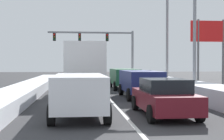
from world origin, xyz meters
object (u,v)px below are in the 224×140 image
Objects in this scene: traffic_light_gantry at (103,43)px; box_truck_center_lane_second at (84,67)px; sedan_maroon_right_lane_nearest at (164,97)px; suv_white_center_lane_nearest at (79,91)px; suv_silver_center_lane_third at (80,75)px; street_lamp_right_far at (163,29)px; roadside_sign_right at (211,39)px; suv_green_right_lane_third at (124,77)px; suv_navy_right_lane_second at (140,81)px; street_lamp_right_mid at (190,16)px.

box_truck_center_lane_second is at bearing -98.57° from traffic_light_gantry.
sedan_maroon_right_lane_nearest is 0.62× the size of box_truck_center_lane_second.
suv_white_center_lane_nearest is 1.00× the size of suv_silver_center_lane_third.
sedan_maroon_right_lane_nearest is at bearing -89.10° from traffic_light_gantry.
traffic_light_gantry is (-0.41, 25.88, 3.96)m from sedan_maroon_right_lane_nearest.
street_lamp_right_far is (4.49, -11.31, 0.49)m from traffic_light_gantry.
traffic_light_gantry is 16.95m from roadside_sign_right.
suv_navy_right_lane_second is at bearing -90.08° from suv_green_right_lane_third.
traffic_light_gantry is 1.93× the size of roadside_sign_right.
suv_navy_right_lane_second is 1.00× the size of suv_white_center_lane_nearest.
traffic_light_gantry reaches higher than suv_silver_center_lane_third.
sedan_maroon_right_lane_nearest is at bearing -105.67° from street_lamp_right_far.
suv_white_center_lane_nearest is 11.80m from street_lamp_right_mid.
traffic_light_gantry is 12.18m from street_lamp_right_far.
suv_navy_right_lane_second is 0.56× the size of street_lamp_right_far.
roadside_sign_right reaches higher than suv_white_center_lane_nearest.
traffic_light_gantry is at bearing 92.23° from suv_navy_right_lane_second.
suv_green_right_lane_third is at bearing -86.56° from traffic_light_gantry.
suv_green_right_lane_third is 13.22m from traffic_light_gantry.
suv_navy_right_lane_second is 1.00× the size of suv_green_right_lane_third.
box_truck_center_lane_second is (-3.44, -5.07, 0.88)m from suv_green_right_lane_third.
box_truck_center_lane_second is 0.80× the size of street_lamp_right_mid.
roadside_sign_right reaches higher than sedan_maroon_right_lane_nearest.
roadside_sign_right is at bearing -65.35° from traffic_light_gantry.
roadside_sign_right is (10.07, 10.38, 3.00)m from suv_white_center_lane_nearest.
sedan_maroon_right_lane_nearest is 0.82× the size of roadside_sign_right.
street_lamp_right_mid reaches higher than box_truck_center_lane_second.
suv_white_center_lane_nearest is at bearing 178.30° from sedan_maroon_right_lane_nearest.
street_lamp_right_far is (3.74, 8.05, 4.20)m from suv_navy_right_lane_second.
suv_white_center_lane_nearest is at bearing -106.06° from suv_green_right_lane_third.
street_lamp_right_far reaches higher than suv_green_right_lane_third.
suv_white_center_lane_nearest is 0.68× the size of box_truck_center_lane_second.
suv_navy_right_lane_second is 5.94m from street_lamp_right_mid.
suv_green_right_lane_third is 0.56× the size of street_lamp_right_far.
suv_green_right_lane_third is 0.89× the size of roadside_sign_right.
suv_white_center_lane_nearest is at bearing -90.40° from suv_silver_center_lane_third.
traffic_light_gantry is (3.01, 25.78, 3.71)m from suv_white_center_lane_nearest.
suv_silver_center_lane_third is at bearing 100.93° from sedan_maroon_right_lane_nearest.
suv_white_center_lane_nearest is 26.21m from traffic_light_gantry.
suv_green_right_lane_third is (0.01, 6.69, 0.00)m from suv_navy_right_lane_second.
sedan_maroon_right_lane_nearest is 13.22m from suv_green_right_lane_third.
suv_white_center_lane_nearest is 16.98m from suv_silver_center_lane_third.
box_truck_center_lane_second is 7.97m from street_lamp_right_mid.
street_lamp_right_far reaches higher than suv_navy_right_lane_second.
box_truck_center_lane_second is (-3.43, 1.62, 0.88)m from suv_navy_right_lane_second.
roadside_sign_right is at bearing 43.03° from street_lamp_right_mid.
suv_white_center_lane_nearest is (-3.42, 0.10, 0.25)m from sedan_maroon_right_lane_nearest.
box_truck_center_lane_second is at bearing -124.11° from suv_green_right_lane_third.
box_truck_center_lane_second is 1.31× the size of roadside_sign_right.
street_lamp_right_far is at bearing 62.59° from suv_white_center_lane_nearest.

